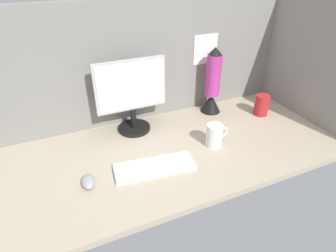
% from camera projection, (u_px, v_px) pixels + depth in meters
% --- Properties ---
extents(ground_plane, '(1.80, 0.80, 0.03)m').
position_uv_depth(ground_plane, '(173.00, 149.00, 1.46)').
color(ground_plane, tan).
extents(cubicle_wall_back, '(1.80, 0.06, 0.67)m').
position_uv_depth(cubicle_wall_back, '(146.00, 62.00, 1.57)').
color(cubicle_wall_back, gray).
rests_on(cubicle_wall_back, ground_plane).
extents(cubicle_wall_side, '(0.05, 0.80, 0.67)m').
position_uv_depth(cubicle_wall_side, '(316.00, 62.00, 1.58)').
color(cubicle_wall_side, gray).
rests_on(cubicle_wall_side, ground_plane).
extents(monitor, '(0.38, 0.18, 0.40)m').
position_uv_depth(monitor, '(131.00, 94.00, 1.49)').
color(monitor, black).
rests_on(monitor, ground_plane).
extents(keyboard, '(0.38, 0.18, 0.02)m').
position_uv_depth(keyboard, '(155.00, 167.00, 1.30)').
color(keyboard, silver).
rests_on(keyboard, ground_plane).
extents(mouse, '(0.07, 0.10, 0.03)m').
position_uv_depth(mouse, '(88.00, 181.00, 1.21)').
color(mouse, '#99999E').
rests_on(mouse, ground_plane).
extents(mug_ceramic_white, '(0.12, 0.08, 0.12)m').
position_uv_depth(mug_ceramic_white, '(215.00, 135.00, 1.44)').
color(mug_ceramic_white, white).
rests_on(mug_ceramic_white, ground_plane).
extents(mug_red_plastic, '(0.08, 0.08, 0.13)m').
position_uv_depth(mug_red_plastic, '(262.00, 105.00, 1.72)').
color(mug_red_plastic, red).
rests_on(mug_red_plastic, ground_plane).
extents(lava_lamp, '(0.12, 0.12, 0.41)m').
position_uv_depth(lava_lamp, '(212.00, 86.00, 1.70)').
color(lava_lamp, black).
rests_on(lava_lamp, ground_plane).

